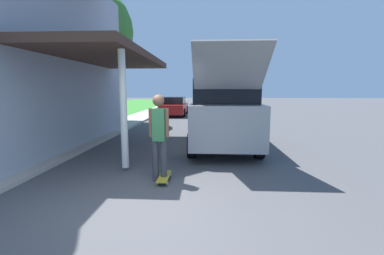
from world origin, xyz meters
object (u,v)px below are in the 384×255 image
(car_down_street, at_px, (175,106))
(skateboard, at_px, (164,177))
(lawn_tree_far, at_px, (87,30))
(suv_parked, at_px, (222,111))
(skateboarder, at_px, (159,133))

(car_down_street, relative_size, skateboard, 5.76)
(skateboard, bearing_deg, car_down_street, 96.24)
(lawn_tree_far, bearing_deg, skateboard, -57.54)
(car_down_street, bearing_deg, skateboard, -83.76)
(car_down_street, bearing_deg, suv_parked, -74.46)
(car_down_street, bearing_deg, skateboarder, -84.13)
(lawn_tree_far, height_order, skateboard, lawn_tree_far)
(skateboarder, bearing_deg, car_down_street, 95.87)
(car_down_street, height_order, skateboarder, skateboarder)
(lawn_tree_far, xyz_separation_m, car_down_street, (3.85, 5.59, -4.28))
(skateboard, bearing_deg, lawn_tree_far, 122.46)
(car_down_street, distance_m, skateboarder, 14.17)
(lawn_tree_far, distance_m, skateboarder, 10.77)
(skateboarder, distance_m, skateboard, 0.93)
(skateboard, bearing_deg, suv_parked, 68.12)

